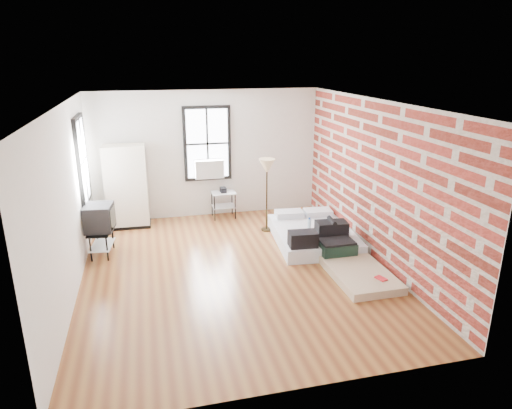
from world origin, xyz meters
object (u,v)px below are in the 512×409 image
object	(u,v)px
side_table	(223,197)
mattress_main	(313,234)
tv_stand	(100,219)
wardrobe	(126,187)
mattress_bare	(351,265)
floor_lamp	(267,170)

from	to	relation	value
side_table	mattress_main	bearing A→B (deg)	-51.59
mattress_main	tv_stand	bearing A→B (deg)	179.85
wardrobe	tv_stand	xyz separation A→B (m)	(-0.44, -1.41, -0.19)
tv_stand	mattress_bare	bearing A→B (deg)	-15.32
mattress_main	mattress_bare	bearing A→B (deg)	-77.16
side_table	tv_stand	bearing A→B (deg)	-149.36
tv_stand	mattress_main	bearing A→B (deg)	1.81
mattress_bare	side_table	size ratio (longest dim) A/B	2.45
wardrobe	side_table	bearing A→B (deg)	3.85
mattress_bare	floor_lamp	bearing A→B (deg)	112.53
mattress_main	mattress_bare	xyz separation A→B (m)	(0.19, -1.34, -0.06)
wardrobe	side_table	size ratio (longest dim) A/B	2.51
mattress_main	side_table	world-z (taller)	side_table
floor_lamp	tv_stand	distance (m)	3.32
mattress_main	side_table	size ratio (longest dim) A/B	3.00
mattress_bare	wardrobe	xyz separation A→B (m)	(-3.70, 3.11, 0.76)
floor_lamp	wardrobe	bearing A→B (deg)	161.34
floor_lamp	tv_stand	bearing A→B (deg)	-171.72
floor_lamp	mattress_main	bearing A→B (deg)	-48.64
mattress_bare	tv_stand	world-z (taller)	tv_stand
wardrobe	tv_stand	size ratio (longest dim) A/B	1.83
wardrobe	tv_stand	world-z (taller)	wardrobe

